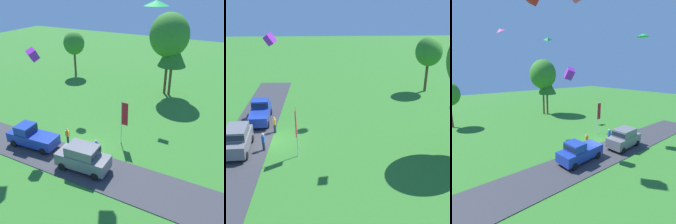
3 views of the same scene
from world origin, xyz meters
The scene contains 13 objects.
ground_plane centered at (0.00, 0.00, 0.00)m, with size 120.00×120.00×0.00m, color #337528.
pavement_strip centered at (0.00, -2.13, 0.03)m, with size 36.00×4.40×0.06m, color #38383D.
car_pickup_far_end centered at (-4.52, -1.75, 1.11)m, with size 5.13×2.35×2.14m.
car_suv_mid_row centered at (1.94, -2.46, 1.30)m, with size 4.71×2.28×2.28m.
person_watching_sky centered at (1.93, -0.26, 0.88)m, with size 0.36×0.24×1.71m.
person_on_lawn centered at (-1.64, 0.18, 0.88)m, with size 0.36×0.24×1.71m.
tree_center_back centered at (2.72, 17.57, 8.22)m, with size 5.28×5.28×11.15m.
tree_left_of_center centered at (3.46, 17.33, 6.12)m, with size 3.82×3.82×8.07m.
flag_banner centered at (3.19, 2.84, 2.96)m, with size 0.71×0.08×4.67m.
kite_delta_high_left centered at (-7.39, 10.77, 14.09)m, with size 1.20×1.20×0.36m, color #EA4C9E.
kite_box_over_trees centered at (-4.52, -0.11, 8.71)m, with size 0.72×0.72×1.00m, color purple.
kite_delta_topmost centered at (6.89, -0.69, 13.35)m, with size 1.60×1.60×0.34m, color green.
kite_diamond_low_drifter centered at (1.10, 12.86, 14.16)m, with size 1.04×1.02×0.37m, color green.
Camera 3 is at (-15.39, -13.74, 9.01)m, focal length 28.00 mm.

